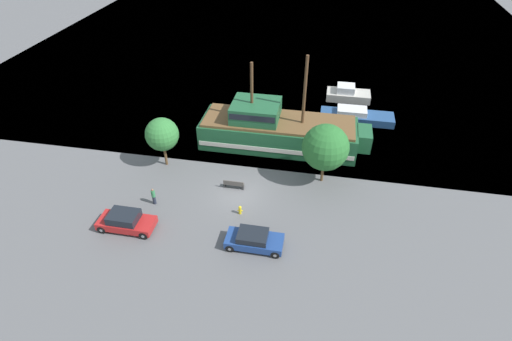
{
  "coord_description": "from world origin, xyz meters",
  "views": [
    {
      "loc": [
        6.15,
        -25.22,
        21.86
      ],
      "look_at": [
        1.06,
        2.0,
        1.2
      ],
      "focal_mm": 28.0,
      "sensor_mm": 36.0,
      "label": 1
    }
  ],
  "objects_px": {
    "moored_boat_dockside": "(348,94)",
    "moored_boat_outer": "(356,116)",
    "pirate_ship": "(277,130)",
    "parked_car_curb_front": "(254,240)",
    "fire_hydrant": "(240,210)",
    "pedestrian_walking_near": "(154,196)",
    "parked_car_curb_mid": "(126,221)",
    "bench_promenade_east": "(234,184)"
  },
  "relations": [
    {
      "from": "moored_boat_outer",
      "to": "pedestrian_walking_near",
      "type": "height_order",
      "value": "pedestrian_walking_near"
    },
    {
      "from": "moored_boat_dockside",
      "to": "moored_boat_outer",
      "type": "bearing_deg",
      "value": -80.03
    },
    {
      "from": "pirate_ship",
      "to": "parked_car_curb_mid",
      "type": "distance_m",
      "value": 16.86
    },
    {
      "from": "moored_boat_outer",
      "to": "parked_car_curb_mid",
      "type": "xyz_separation_m",
      "value": [
        -17.4,
        -20.17,
        0.17
      ]
    },
    {
      "from": "parked_car_curb_front",
      "to": "parked_car_curb_mid",
      "type": "xyz_separation_m",
      "value": [
        -9.91,
        0.04,
        0.06
      ]
    },
    {
      "from": "moored_boat_dockside",
      "to": "bench_promenade_east",
      "type": "relative_size",
      "value": 2.9
    },
    {
      "from": "moored_boat_outer",
      "to": "fire_hydrant",
      "type": "xyz_separation_m",
      "value": [
        -9.24,
        -16.99,
        -0.14
      ]
    },
    {
      "from": "pirate_ship",
      "to": "parked_car_curb_mid",
      "type": "xyz_separation_m",
      "value": [
        -9.59,
        -13.83,
        -0.93
      ]
    },
    {
      "from": "fire_hydrant",
      "to": "pedestrian_walking_near",
      "type": "distance_m",
      "value": 7.19
    },
    {
      "from": "pirate_ship",
      "to": "parked_car_curb_front",
      "type": "bearing_deg",
      "value": -88.66
    },
    {
      "from": "moored_boat_outer",
      "to": "bench_promenade_east",
      "type": "xyz_separation_m",
      "value": [
        -10.46,
        -13.96,
        -0.11
      ]
    },
    {
      "from": "moored_boat_dockside",
      "to": "moored_boat_outer",
      "type": "xyz_separation_m",
      "value": [
        0.9,
        -5.11,
        -0.11
      ]
    },
    {
      "from": "parked_car_curb_mid",
      "to": "moored_boat_outer",
      "type": "bearing_deg",
      "value": 49.22
    },
    {
      "from": "moored_boat_dockside",
      "to": "fire_hydrant",
      "type": "relative_size",
      "value": 6.67
    },
    {
      "from": "moored_boat_outer",
      "to": "pedestrian_walking_near",
      "type": "bearing_deg",
      "value": -133.85
    },
    {
      "from": "moored_boat_dockside",
      "to": "parked_car_curb_front",
      "type": "distance_m",
      "value": 26.16
    },
    {
      "from": "parked_car_curb_mid",
      "to": "parked_car_curb_front",
      "type": "bearing_deg",
      "value": -0.22
    },
    {
      "from": "pirate_ship",
      "to": "pedestrian_walking_near",
      "type": "relative_size",
      "value": 10.74
    },
    {
      "from": "moored_boat_dockside",
      "to": "moored_boat_outer",
      "type": "height_order",
      "value": "moored_boat_dockside"
    },
    {
      "from": "pirate_ship",
      "to": "pedestrian_walking_near",
      "type": "bearing_deg",
      "value": -128.67
    },
    {
      "from": "pirate_ship",
      "to": "fire_hydrant",
      "type": "xyz_separation_m",
      "value": [
        -1.42,
        -10.65,
        -1.23
      ]
    },
    {
      "from": "moored_boat_dockside",
      "to": "fire_hydrant",
      "type": "bearing_deg",
      "value": -110.67
    },
    {
      "from": "parked_car_curb_mid",
      "to": "fire_hydrant",
      "type": "distance_m",
      "value": 8.77
    },
    {
      "from": "parked_car_curb_mid",
      "to": "fire_hydrant",
      "type": "relative_size",
      "value": 5.59
    },
    {
      "from": "pirate_ship",
      "to": "fire_hydrant",
      "type": "relative_size",
      "value": 21.46
    },
    {
      "from": "pedestrian_walking_near",
      "to": "parked_car_curb_mid",
      "type": "bearing_deg",
      "value": -107.65
    },
    {
      "from": "moored_boat_outer",
      "to": "pedestrian_walking_near",
      "type": "xyz_separation_m",
      "value": [
        -16.42,
        -17.09,
        0.22
      ]
    },
    {
      "from": "moored_boat_dockside",
      "to": "fire_hydrant",
      "type": "height_order",
      "value": "moored_boat_dockside"
    },
    {
      "from": "parked_car_curb_mid",
      "to": "pedestrian_walking_near",
      "type": "relative_size",
      "value": 2.8
    },
    {
      "from": "pirate_ship",
      "to": "moored_boat_outer",
      "type": "bearing_deg",
      "value": 39.04
    },
    {
      "from": "parked_car_curb_mid",
      "to": "bench_promenade_east",
      "type": "height_order",
      "value": "parked_car_curb_mid"
    },
    {
      "from": "pirate_ship",
      "to": "parked_car_curb_front",
      "type": "height_order",
      "value": "pirate_ship"
    },
    {
      "from": "bench_promenade_east",
      "to": "parked_car_curb_mid",
      "type": "bearing_deg",
      "value": -138.17
    },
    {
      "from": "pirate_ship",
      "to": "parked_car_curb_mid",
      "type": "relative_size",
      "value": 3.84
    },
    {
      "from": "moored_boat_outer",
      "to": "parked_car_curb_mid",
      "type": "relative_size",
      "value": 1.84
    },
    {
      "from": "moored_boat_dockside",
      "to": "parked_car_curb_mid",
      "type": "distance_m",
      "value": 30.19
    },
    {
      "from": "pedestrian_walking_near",
      "to": "moored_boat_dockside",
      "type": "bearing_deg",
      "value": 55.05
    },
    {
      "from": "pirate_ship",
      "to": "parked_car_curb_mid",
      "type": "bearing_deg",
      "value": -124.72
    },
    {
      "from": "moored_boat_dockside",
      "to": "pedestrian_walking_near",
      "type": "xyz_separation_m",
      "value": [
        -15.52,
        -22.21,
        0.1
      ]
    },
    {
      "from": "parked_car_curb_mid",
      "to": "fire_hydrant",
      "type": "xyz_separation_m",
      "value": [
        8.16,
        3.18,
        -0.31
      ]
    },
    {
      "from": "moored_boat_outer",
      "to": "parked_car_curb_mid",
      "type": "height_order",
      "value": "parked_car_curb_mid"
    },
    {
      "from": "pirate_ship",
      "to": "moored_boat_outer",
      "type": "xyz_separation_m",
      "value": [
        7.81,
        6.34,
        -1.09
      ]
    }
  ]
}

